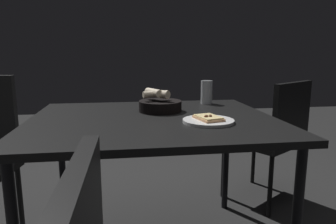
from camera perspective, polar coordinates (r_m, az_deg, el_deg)
dining_table at (r=1.52m, az=-2.76°, el=-3.12°), size 1.17×0.98×0.74m
pizza_plate at (r=1.41m, az=7.41°, el=-1.52°), size 0.23×0.23×0.04m
bread_basket at (r=1.66m, az=-1.52°, el=1.49°), size 0.23×0.23×0.12m
beer_glass at (r=1.91m, az=7.08°, el=3.35°), size 0.07×0.07×0.14m
chair_spare at (r=2.25m, az=18.78°, el=-3.69°), size 0.61×0.61×0.86m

